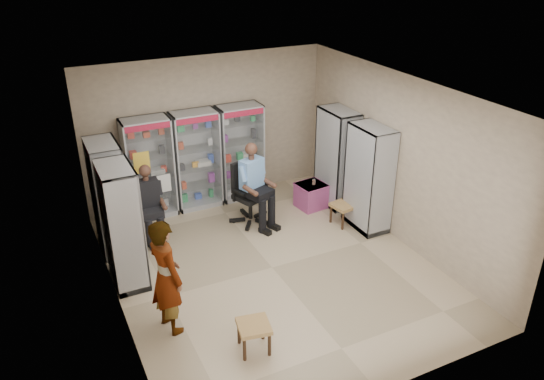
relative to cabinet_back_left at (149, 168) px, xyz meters
name	(u,v)px	position (x,y,z in m)	size (l,w,h in m)	color
floor	(272,268)	(1.30, -2.73, -1.00)	(6.00, 6.00, 0.00)	tan
room_shell	(272,160)	(1.30, -2.73, 0.97)	(5.02, 6.02, 3.01)	tan
cabinet_back_left	(149,168)	(0.00, 0.00, 0.00)	(0.90, 0.50, 2.00)	#A6A8AD
cabinet_back_mid	(196,160)	(0.95, 0.00, 0.00)	(0.90, 0.50, 2.00)	#ABACB2
cabinet_back_right	(240,152)	(1.90, 0.00, 0.00)	(0.90, 0.50, 2.00)	#A8ABAF
cabinet_right_far	(337,158)	(3.53, -1.13, 0.00)	(0.50, 0.90, 2.00)	silver
cabinet_right_near	(369,178)	(3.53, -2.23, 0.00)	(0.50, 0.90, 2.00)	#9FA2A6
cabinet_left_far	(109,197)	(-0.93, -0.93, 0.00)	(0.50, 0.90, 2.00)	#ACAEB4
cabinet_left_near	(123,226)	(-0.93, -2.03, 0.00)	(0.50, 0.90, 2.00)	#ABACB2
wooden_chair	(149,212)	(-0.25, -0.73, -0.53)	(0.42, 0.42, 0.94)	#311E13
seated_customer	(148,203)	(-0.25, -0.78, -0.33)	(0.44, 0.60, 1.34)	black
office_chair	(250,193)	(1.63, -1.10, -0.39)	(0.66, 0.66, 1.21)	black
seated_shopkeeper	(251,186)	(1.63, -1.15, -0.23)	(0.51, 0.71, 1.55)	#669EC9
pink_trunk	(311,196)	(2.98, -1.09, -0.75)	(0.53, 0.51, 0.51)	#BF4C90
tea_glass	(314,182)	(3.02, -1.11, -0.44)	(0.07, 0.07, 0.10)	#502406
woven_stool_a	(343,214)	(3.20, -1.97, -0.79)	(0.42, 0.42, 0.42)	#A17244
woven_stool_b	(254,337)	(0.23, -4.37, -0.79)	(0.42, 0.42, 0.42)	olive
standing_man	(166,277)	(-0.65, -3.44, -0.14)	(0.63, 0.41, 1.73)	#97979A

